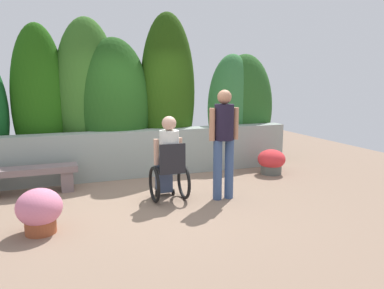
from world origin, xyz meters
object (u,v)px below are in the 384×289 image
(stone_bench, at_px, (29,176))
(person_in_wheelchair, at_px, (168,161))
(flower_pot_purple_near, at_px, (40,210))
(person_standing_companion, at_px, (224,137))
(flower_pot_terracotta_by_wall, at_px, (271,161))

(stone_bench, relative_size, person_in_wheelchair, 1.15)
(flower_pot_purple_near, bearing_deg, stone_bench, 96.45)
(person_standing_companion, bearing_deg, flower_pot_purple_near, -178.16)
(person_in_wheelchair, bearing_deg, stone_bench, 141.30)
(flower_pot_purple_near, relative_size, flower_pot_terracotta_by_wall, 1.03)
(flower_pot_terracotta_by_wall, bearing_deg, person_in_wheelchair, -160.74)
(flower_pot_purple_near, distance_m, flower_pot_terracotta_by_wall, 4.52)
(person_standing_companion, distance_m, flower_pot_purple_near, 2.82)
(person_in_wheelchair, relative_size, flower_pot_purple_near, 2.35)
(stone_bench, distance_m, flower_pot_purple_near, 1.79)
(person_in_wheelchair, distance_m, person_standing_companion, 0.94)
(flower_pot_purple_near, xyz_separation_m, flower_pot_terracotta_by_wall, (4.26, 1.52, -0.04))
(stone_bench, xyz_separation_m, person_in_wheelchair, (2.06, -1.09, 0.32))
(person_in_wheelchair, relative_size, person_standing_companion, 0.77)
(person_standing_companion, distance_m, flower_pot_terracotta_by_wall, 2.05)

